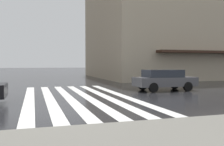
% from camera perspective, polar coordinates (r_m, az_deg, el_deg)
% --- Properties ---
extents(ground_plane, '(220.00, 220.00, 0.00)m').
position_cam_1_polar(ground_plane, '(10.04, -12.18, -8.36)').
color(ground_plane, black).
extents(zebra_crossing, '(13.00, 5.50, 0.01)m').
position_cam_1_polar(zebra_crossing, '(14.14, -7.77, -5.28)').
color(zebra_crossing, silver).
rests_on(zebra_crossing, ground_plane).
extents(haussmann_block_corner, '(18.47, 23.36, 19.75)m').
position_cam_1_polar(haussmann_block_corner, '(37.44, 15.20, 14.12)').
color(haussmann_block_corner, tan).
rests_on(haussmann_block_corner, ground_plane).
extents(car_dark_grey, '(1.85, 4.10, 1.41)m').
position_cam_1_polar(car_dark_grey, '(17.52, 11.58, -1.41)').
color(car_dark_grey, '#4C4C51').
rests_on(car_dark_grey, ground_plane).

